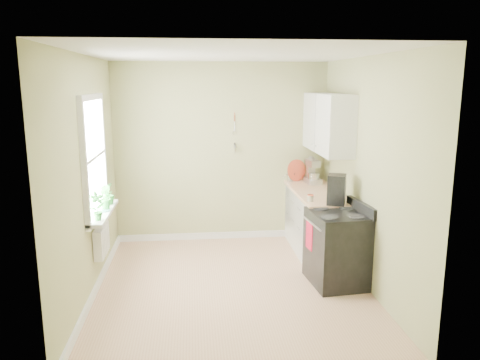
{
  "coord_description": "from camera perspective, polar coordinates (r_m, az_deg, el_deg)",
  "views": [
    {
      "loc": [
        -0.44,
        -5.2,
        2.4
      ],
      "look_at": [
        0.15,
        0.55,
        1.19
      ],
      "focal_mm": 35.0,
      "sensor_mm": 36.0,
      "label": 1
    }
  ],
  "objects": [
    {
      "name": "upper_cabinets",
      "position": [
        6.6,
        10.63,
        6.83
      ],
      "size": [
        0.35,
        1.4,
        0.8
      ],
      "primitive_type": "cube",
      "color": "white",
      "rests_on": "wall_right"
    },
    {
      "name": "red_tray",
      "position": [
        7.22,
        6.92,
        1.18
      ],
      "size": [
        0.33,
        0.19,
        0.33
      ],
      "primitive_type": "cylinder",
      "rotation": [
        1.45,
        0.0,
        0.41
      ],
      "color": "#CB4528",
      "rests_on": "countertop"
    },
    {
      "name": "stand_mixer",
      "position": [
        7.11,
        8.84,
        0.96
      ],
      "size": [
        0.23,
        0.35,
        0.4
      ],
      "color": "#B2B2B7",
      "rests_on": "countertop"
    },
    {
      "name": "wall_utensils",
      "position": [
        7.06,
        -0.66,
        5.02
      ],
      "size": [
        0.02,
        0.14,
        0.58
      ],
      "color": "#E3B48B",
      "rests_on": "wall_back"
    },
    {
      "name": "window_sill",
      "position": [
        5.81,
        -16.34,
        -3.84
      ],
      "size": [
        0.18,
        1.14,
        0.04
      ],
      "primitive_type": "cube",
      "color": "white",
      "rests_on": "wall_left"
    },
    {
      "name": "kettle",
      "position": [
        7.22,
        6.14,
        0.56
      ],
      "size": [
        0.18,
        0.1,
        0.18
      ],
      "color": "silver",
      "rests_on": "countertop"
    },
    {
      "name": "base_cabinets",
      "position": [
        6.73,
        9.38,
        -5.31
      ],
      "size": [
        0.6,
        1.6,
        0.87
      ],
      "primitive_type": "cube",
      "color": "white",
      "rests_on": "floor"
    },
    {
      "name": "wall_right",
      "position": [
        5.69,
        15.33,
        0.76
      ],
      "size": [
        0.02,
        3.6,
        2.7
      ],
      "primitive_type": "cube",
      "color": "tan",
      "rests_on": "floor"
    },
    {
      "name": "floor",
      "position": [
        5.75,
        -1.0,
        -12.96
      ],
      "size": [
        3.2,
        3.6,
        0.02
      ],
      "primitive_type": "cube",
      "color": "tan",
      "rests_on": "ground"
    },
    {
      "name": "countertop",
      "position": [
        6.61,
        9.43,
        -1.54
      ],
      "size": [
        0.64,
        1.6,
        0.04
      ],
      "primitive_type": "cube",
      "color": "#E3B48B",
      "rests_on": "base_cabinets"
    },
    {
      "name": "plant_c",
      "position": [
        6.08,
        -15.78,
        -1.62
      ],
      "size": [
        0.19,
        0.19,
        0.27
      ],
      "primitive_type": "imported",
      "rotation": [
        0.0,
        0.0,
        4.4
      ],
      "color": "#28822C",
      "rests_on": "window_sill"
    },
    {
      "name": "jar",
      "position": [
        6.03,
        8.59,
        -2.18
      ],
      "size": [
        0.08,
        0.08,
        0.09
      ],
      "color": "tan",
      "rests_on": "countertop"
    },
    {
      "name": "window",
      "position": [
        5.68,
        -17.45,
        2.67
      ],
      "size": [
        0.06,
        1.14,
        1.44
      ],
      "color": "white",
      "rests_on": "wall_left"
    },
    {
      "name": "coffee_maker",
      "position": [
        5.93,
        11.66,
        -1.23
      ],
      "size": [
        0.29,
        0.3,
        0.37
      ],
      "color": "black",
      "rests_on": "countertop"
    },
    {
      "name": "stove",
      "position": [
        5.81,
        11.78,
        -8.06
      ],
      "size": [
        0.7,
        0.78,
        1.01
      ],
      "color": "black",
      "rests_on": "floor"
    },
    {
      "name": "plant_b",
      "position": [
        5.86,
        -16.16,
        -2.04
      ],
      "size": [
        0.2,
        0.2,
        0.29
      ],
      "primitive_type": "imported",
      "rotation": [
        0.0,
        0.0,
        2.23
      ],
      "color": "#28822C",
      "rests_on": "window_sill"
    },
    {
      "name": "wall_back",
      "position": [
        7.1,
        -2.28,
        3.31
      ],
      "size": [
        3.2,
        0.02,
        2.7
      ],
      "primitive_type": "cube",
      "color": "tan",
      "rests_on": "floor"
    },
    {
      "name": "wall_left",
      "position": [
        5.44,
        -18.21,
        0.08
      ],
      "size": [
        0.02,
        3.6,
        2.7
      ],
      "primitive_type": "cube",
      "color": "tan",
      "rests_on": "floor"
    },
    {
      "name": "plant_a",
      "position": [
        5.39,
        -17.08,
        -3.06
      ],
      "size": [
        0.21,
        0.19,
        0.33
      ],
      "primitive_type": "imported",
      "rotation": [
        0.0,
        0.0,
        0.53
      ],
      "color": "#28822C",
      "rests_on": "window_sill"
    },
    {
      "name": "radiator",
      "position": [
        5.86,
        -16.52,
        -7.08
      ],
      "size": [
        0.12,
        0.5,
        0.35
      ],
      "primitive_type": "cube",
      "color": "white",
      "rests_on": "wall_left"
    },
    {
      "name": "ceiling",
      "position": [
        5.23,
        -1.1,
        15.21
      ],
      "size": [
        3.2,
        3.6,
        0.02
      ],
      "primitive_type": "cube",
      "color": "white",
      "rests_on": "wall_back"
    }
  ]
}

